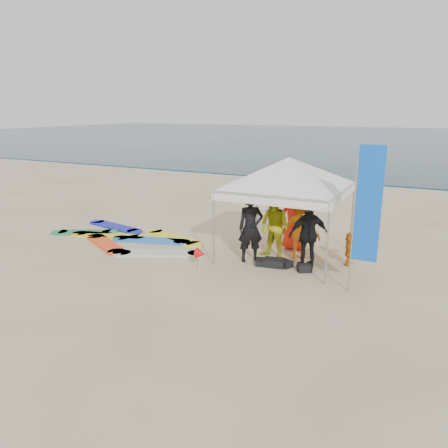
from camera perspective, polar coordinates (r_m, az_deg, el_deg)
The scene contains 14 objects.
ground at distance 10.12m, azimuth -8.45°, elevation -9.76°, with size 120.00×120.00×0.00m, color beige.
ocean at distance 67.82m, azimuth 22.36°, elevation 10.20°, with size 160.00×84.00×0.08m, color #0C2633.
shoreline_foam at distance 26.57m, azimuth 14.63°, elevation 5.27°, with size 160.00×1.20×0.01m, color silver.
person_black_a at distance 12.17m, azimuth 3.50°, elevation -0.50°, with size 0.71×0.46×1.94m, color black.
person_yellow at distance 12.48m, azimuth 6.62°, elevation -0.36°, with size 0.91×0.71×1.87m, color gold.
person_orange_a at distance 12.62m, azimuth 9.93°, elevation -0.50°, with size 1.16×0.67×1.79m, color orange.
person_black_b at distance 11.88m, azimuth 10.99°, elevation -1.38°, with size 1.08×0.45×1.85m, color black.
person_orange_b at distance 13.39m, azimuth 9.25°, elevation 0.74°, with size 0.95×0.62×1.94m, color #FF2B16.
person_seated at distance 12.48m, azimuth 16.07°, elevation -3.12°, with size 0.85×0.27×0.92m, color #CD6D12.
canopy_tent at distance 12.29m, azimuth 8.49°, elevation 8.57°, with size 4.38×4.38×3.30m.
feather_flag at distance 10.20m, azimuth 18.16°, elevation 2.21°, with size 0.60×0.04×3.54m.
marker_pennant at distance 11.50m, azimuth -3.00°, elevation -3.89°, with size 0.28×0.28×0.64m.
gear_pile at distance 12.04m, azimuth 7.09°, elevation -5.14°, with size 1.64×0.62×0.22m.
surfboard_spread at distance 14.77m, azimuth -12.33°, elevation -1.84°, with size 5.64×3.00×0.07m.
Camera 1 is at (5.38, -7.48, 4.17)m, focal length 35.00 mm.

